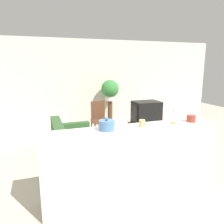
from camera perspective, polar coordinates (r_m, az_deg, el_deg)
ground_plane at (r=3.87m, az=2.62°, el=-18.13°), size 14.00×14.00×0.00m
wall_back at (r=6.68m, az=-8.21°, el=6.88°), size 9.00×0.06×2.70m
couch at (r=4.72m, az=-9.76°, el=-8.73°), size 0.91×1.68×0.78m
tv_stand at (r=5.82m, az=8.78°, el=-5.14°), size 0.80×0.57×0.47m
television at (r=5.68m, az=8.90°, el=-0.10°), size 0.68×0.50×0.57m
wooden_chair at (r=6.08m, az=-3.38°, el=-1.42°), size 0.44×0.44×0.97m
plant_stand at (r=6.64m, az=-0.51°, el=-0.87°), size 0.14×0.14×0.91m
potted_plant at (r=6.51m, az=-0.52°, el=5.92°), size 0.52×0.52×0.62m
foreground_counter at (r=3.32m, az=5.15°, el=-13.08°), size 2.59×0.44×1.08m
decorative_bowl at (r=2.97m, az=-1.37°, el=-3.47°), size 0.22×0.22×0.18m
candle_jar at (r=3.17m, az=7.85°, el=-2.92°), size 0.09×0.09×0.10m
candlestick at (r=3.43m, az=15.77°, el=-1.48°), size 0.07×0.07×0.27m
coffee_tin at (r=3.63m, az=19.95°, el=-1.61°), size 0.14×0.14×0.10m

